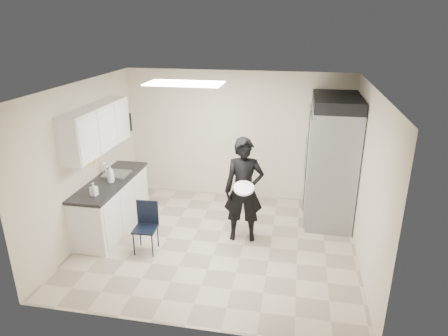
% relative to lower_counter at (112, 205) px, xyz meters
% --- Properties ---
extents(floor, '(4.50, 4.50, 0.00)m').
position_rel_lower_counter_xyz_m(floor, '(1.95, -0.20, -0.43)').
color(floor, '#B4A48E').
rests_on(floor, ground).
extents(ceiling, '(4.50, 4.50, 0.00)m').
position_rel_lower_counter_xyz_m(ceiling, '(1.95, -0.20, 2.17)').
color(ceiling, silver).
rests_on(ceiling, back_wall).
extents(back_wall, '(4.50, 0.00, 4.50)m').
position_rel_lower_counter_xyz_m(back_wall, '(1.95, 1.80, 0.87)').
color(back_wall, beige).
rests_on(back_wall, floor).
extents(left_wall, '(0.00, 4.00, 4.00)m').
position_rel_lower_counter_xyz_m(left_wall, '(-0.30, -0.20, 0.87)').
color(left_wall, beige).
rests_on(left_wall, floor).
extents(right_wall, '(0.00, 4.00, 4.00)m').
position_rel_lower_counter_xyz_m(right_wall, '(4.20, -0.20, 0.87)').
color(right_wall, beige).
rests_on(right_wall, floor).
extents(ceiling_panel, '(1.20, 0.60, 0.02)m').
position_rel_lower_counter_xyz_m(ceiling_panel, '(1.35, 0.20, 2.14)').
color(ceiling_panel, white).
rests_on(ceiling_panel, ceiling).
extents(lower_counter, '(0.60, 1.90, 0.86)m').
position_rel_lower_counter_xyz_m(lower_counter, '(0.00, 0.00, 0.00)').
color(lower_counter, silver).
rests_on(lower_counter, floor).
extents(countertop, '(0.64, 1.95, 0.05)m').
position_rel_lower_counter_xyz_m(countertop, '(0.00, 0.00, 0.46)').
color(countertop, black).
rests_on(countertop, lower_counter).
extents(sink, '(0.42, 0.40, 0.14)m').
position_rel_lower_counter_xyz_m(sink, '(0.02, 0.25, 0.44)').
color(sink, gray).
rests_on(sink, countertop).
extents(faucet, '(0.02, 0.02, 0.24)m').
position_rel_lower_counter_xyz_m(faucet, '(-0.18, 0.25, 0.59)').
color(faucet, silver).
rests_on(faucet, countertop).
extents(upper_cabinets, '(0.35, 1.80, 0.75)m').
position_rel_lower_counter_xyz_m(upper_cabinets, '(-0.13, 0.00, 1.40)').
color(upper_cabinets, silver).
rests_on(upper_cabinets, left_wall).
extents(towel_dispenser, '(0.22, 0.30, 0.35)m').
position_rel_lower_counter_xyz_m(towel_dispenser, '(-0.19, 1.15, 1.19)').
color(towel_dispenser, black).
rests_on(towel_dispenser, left_wall).
extents(notice_sticker_left, '(0.00, 0.12, 0.07)m').
position_rel_lower_counter_xyz_m(notice_sticker_left, '(-0.29, -0.10, 0.79)').
color(notice_sticker_left, yellow).
rests_on(notice_sticker_left, left_wall).
extents(notice_sticker_right, '(0.00, 0.12, 0.07)m').
position_rel_lower_counter_xyz_m(notice_sticker_right, '(-0.29, 0.10, 0.75)').
color(notice_sticker_right, yellow).
rests_on(notice_sticker_right, left_wall).
extents(commercial_fridge, '(0.80, 1.35, 2.10)m').
position_rel_lower_counter_xyz_m(commercial_fridge, '(3.78, 1.07, 0.62)').
color(commercial_fridge, gray).
rests_on(commercial_fridge, floor).
extents(fridge_compressor, '(0.80, 1.35, 0.20)m').
position_rel_lower_counter_xyz_m(fridge_compressor, '(3.78, 1.07, 1.77)').
color(fridge_compressor, black).
rests_on(fridge_compressor, commercial_fridge).
extents(folding_chair, '(0.37, 0.37, 0.79)m').
position_rel_lower_counter_xyz_m(folding_chair, '(0.87, -0.66, -0.03)').
color(folding_chair, black).
rests_on(folding_chair, floor).
extents(man_tuxedo, '(0.70, 0.51, 1.77)m').
position_rel_lower_counter_xyz_m(man_tuxedo, '(2.34, 0.04, 0.46)').
color(man_tuxedo, black).
rests_on(man_tuxedo, floor).
extents(bucket_lid, '(0.36, 0.36, 0.04)m').
position_rel_lower_counter_xyz_m(bucket_lid, '(2.38, -0.21, 0.60)').
color(bucket_lid, silver).
rests_on(bucket_lid, man_tuxedo).
extents(soap_bottle_a, '(0.17, 0.17, 0.32)m').
position_rel_lower_counter_xyz_m(soap_bottle_a, '(0.08, -0.09, 0.64)').
color(soap_bottle_a, white).
rests_on(soap_bottle_a, countertop).
extents(soap_bottle_b, '(0.11, 0.11, 0.21)m').
position_rel_lower_counter_xyz_m(soap_bottle_b, '(0.06, -0.64, 0.59)').
color(soap_bottle_b, silver).
rests_on(soap_bottle_b, countertop).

